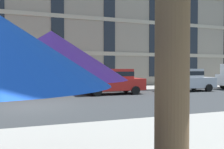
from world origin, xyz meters
TOP-DOWN VIEW (x-y plane):
  - ground_plane at (0.00, 0.00)m, footprint 120.00×120.00m
  - sidewalk_far at (0.00, 6.80)m, footprint 56.00×3.60m
  - apartment_building at (-0.00, 14.99)m, footprint 47.48×12.08m
  - sedan_red at (-0.91, 3.70)m, footprint 4.40×1.98m
  - sedan_red_midblock at (5.63, 3.70)m, footprint 4.40×1.98m
  - sedan_silver at (11.77, 3.70)m, footprint 4.40×1.98m

SIDE VIEW (x-z plane):
  - ground_plane at x=0.00m, z-range 0.00..0.00m
  - sidewalk_far at x=0.00m, z-range 0.00..0.12m
  - sedan_red at x=-0.91m, z-range 0.06..1.84m
  - sedan_red_midblock at x=5.63m, z-range 0.06..1.84m
  - sedan_silver at x=11.77m, z-range 0.06..1.84m
  - apartment_building at x=0.00m, z-range 0.00..12.80m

